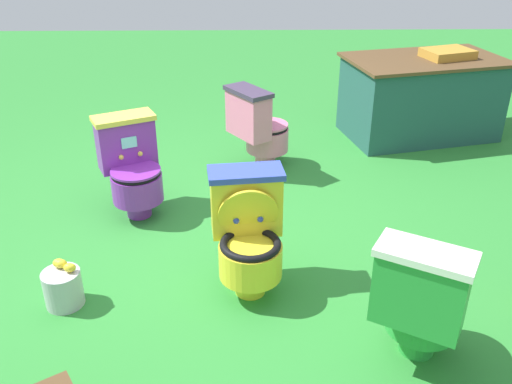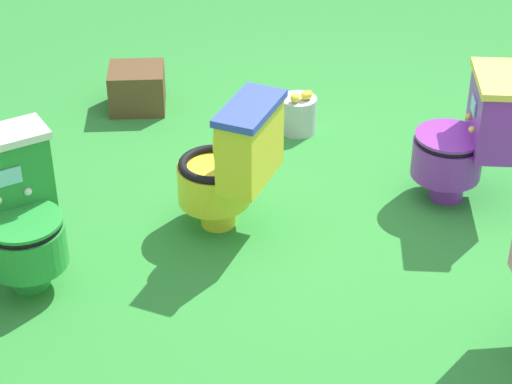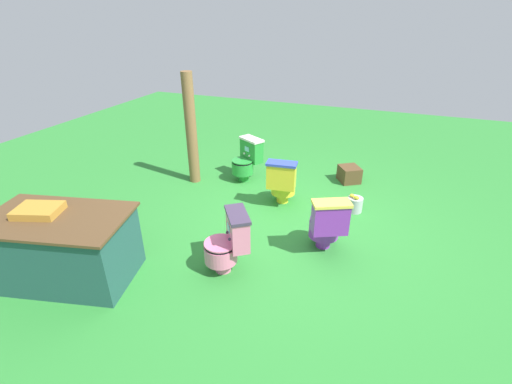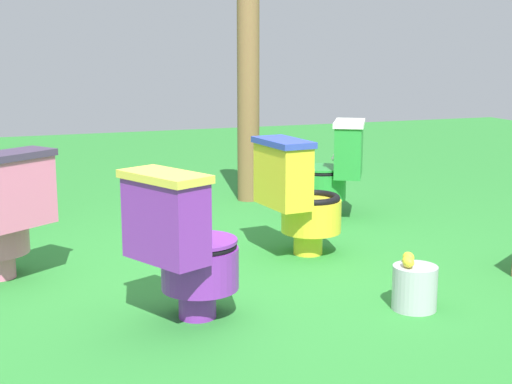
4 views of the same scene
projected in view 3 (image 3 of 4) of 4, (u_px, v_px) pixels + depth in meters
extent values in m
plane|color=#2D8433|center=(292.00, 225.00, 4.96)|extent=(14.00, 14.00, 0.00)
cylinder|color=purple|center=(323.00, 241.00, 4.50)|extent=(0.24, 0.24, 0.14)
cylinder|color=purple|center=(324.00, 229.00, 4.44)|extent=(0.49, 0.49, 0.20)
torus|color=black|center=(325.00, 221.00, 4.39)|extent=(0.47, 0.47, 0.04)
cylinder|color=#EACC4C|center=(324.00, 225.00, 4.42)|extent=(0.32, 0.32, 0.01)
cube|color=purple|center=(330.00, 219.00, 4.15)|extent=(0.45, 0.35, 0.37)
cube|color=#EACC4C|center=(332.00, 203.00, 4.05)|extent=(0.48, 0.38, 0.04)
cube|color=#8CE0E5|center=(328.00, 211.00, 4.21)|extent=(0.10, 0.05, 0.08)
cylinder|color=purple|center=(325.00, 219.00, 4.38)|extent=(0.48, 0.48, 0.02)
sphere|color=#EACC4C|center=(322.00, 218.00, 4.26)|extent=(0.04, 0.04, 0.04)
sphere|color=#EACC4C|center=(333.00, 218.00, 4.27)|extent=(0.04, 0.04, 0.04)
cylinder|color=pink|center=(223.00, 265.00, 4.08)|extent=(0.25, 0.25, 0.14)
cylinder|color=pink|center=(221.00, 253.00, 4.00)|extent=(0.52, 0.52, 0.20)
torus|color=black|center=(220.00, 245.00, 3.95)|extent=(0.49, 0.49, 0.04)
cylinder|color=#3F334C|center=(220.00, 249.00, 3.98)|extent=(0.33, 0.33, 0.01)
cube|color=pink|center=(238.00, 231.00, 3.93)|extent=(0.39, 0.44, 0.37)
cube|color=#3F334C|center=(237.00, 215.00, 3.83)|extent=(0.42, 0.48, 0.04)
cube|color=#8CE0E5|center=(228.00, 228.00, 3.88)|extent=(0.07, 0.09, 0.08)
cylinder|color=pink|center=(220.00, 243.00, 3.94)|extent=(0.50, 0.50, 0.02)
sphere|color=#3F334C|center=(230.00, 239.00, 3.86)|extent=(0.04, 0.04, 0.04)
sphere|color=#3F334C|center=(227.00, 232.00, 3.99)|extent=(0.04, 0.04, 0.04)
cylinder|color=yellow|center=(283.00, 197.00, 5.55)|extent=(0.20, 0.20, 0.14)
cylinder|color=yellow|center=(283.00, 187.00, 5.49)|extent=(0.41, 0.41, 0.20)
torus|color=black|center=(283.00, 180.00, 5.44)|extent=(0.39, 0.39, 0.04)
cylinder|color=#3347B2|center=(283.00, 183.00, 5.46)|extent=(0.27, 0.27, 0.01)
cube|color=yellow|center=(281.00, 177.00, 5.19)|extent=(0.43, 0.24, 0.37)
cube|color=#3347B2|center=(282.00, 164.00, 5.10)|extent=(0.46, 0.26, 0.04)
cube|color=#8CE0E5|center=(283.00, 171.00, 5.26)|extent=(0.11, 0.02, 0.08)
cylinder|color=yellow|center=(283.00, 175.00, 5.29)|extent=(0.36, 0.13, 0.35)
sphere|color=#3347B2|center=(278.00, 176.00, 5.32)|extent=(0.04, 0.04, 0.04)
sphere|color=#3347B2|center=(287.00, 177.00, 5.29)|extent=(0.04, 0.04, 0.04)
cylinder|color=green|center=(244.00, 176.00, 6.24)|extent=(0.25, 0.25, 0.14)
cylinder|color=green|center=(243.00, 168.00, 6.15)|extent=(0.51, 0.51, 0.20)
torus|color=black|center=(242.00, 162.00, 6.10)|extent=(0.48, 0.48, 0.04)
cylinder|color=white|center=(242.00, 164.00, 6.13)|extent=(0.33, 0.33, 0.01)
cube|color=green|center=(252.00, 151.00, 6.15)|extent=(0.45, 0.37, 0.37)
cube|color=white|center=(251.00, 139.00, 6.05)|extent=(0.48, 0.40, 0.04)
cube|color=#8CE0E5|center=(247.00, 149.00, 6.07)|extent=(0.10, 0.06, 0.08)
cylinder|color=green|center=(242.00, 160.00, 6.09)|extent=(0.49, 0.49, 0.02)
sphere|color=white|center=(249.00, 156.00, 6.06)|extent=(0.04, 0.04, 0.04)
sphere|color=white|center=(244.00, 154.00, 6.16)|extent=(0.04, 0.04, 0.04)
cube|color=#23514C|center=(64.00, 249.00, 3.85)|extent=(1.55, 1.10, 0.74)
cube|color=brown|center=(55.00, 218.00, 3.68)|extent=(1.62, 1.17, 0.03)
cube|color=#B7842D|center=(38.00, 211.00, 3.71)|extent=(0.52, 0.44, 0.08)
cylinder|color=brown|center=(191.00, 130.00, 5.84)|extent=(0.18, 0.18, 1.83)
cube|color=brown|center=(349.00, 174.00, 6.17)|extent=(0.45, 0.46, 0.27)
cylinder|color=#B7B7BF|center=(355.00, 204.00, 5.26)|extent=(0.22, 0.22, 0.22)
ellipsoid|color=yellow|center=(352.00, 196.00, 5.21)|extent=(0.07, 0.05, 0.05)
ellipsoid|color=yellow|center=(357.00, 198.00, 5.15)|extent=(0.07, 0.05, 0.05)
ellipsoid|color=yellow|center=(356.00, 197.00, 5.16)|extent=(0.07, 0.05, 0.05)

